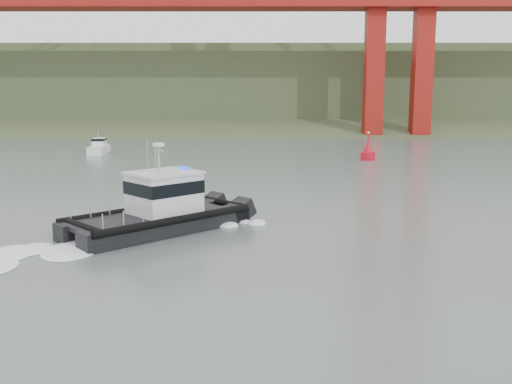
{
  "coord_description": "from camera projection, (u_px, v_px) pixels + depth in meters",
  "views": [
    {
      "loc": [
        -1.55,
        -21.52,
        7.32
      ],
      "look_at": [
        -1.55,
        6.88,
        2.4
      ],
      "focal_mm": 40.0,
      "sensor_mm": 36.0,
      "label": 1
    }
  ],
  "objects": [
    {
      "name": "nav_buoy",
      "position": [
        368.0,
        152.0,
        63.4
      ],
      "size": [
        1.61,
        1.61,
        3.35
      ],
      "color": "#B50C1D",
      "rests_on": "ground"
    },
    {
      "name": "ground",
      "position": [
        295.0,
        282.0,
        22.45
      ],
      "size": [
        400.0,
        400.0,
        0.0
      ],
      "primitive_type": "plane",
      "color": "slate",
      "rests_on": "ground"
    },
    {
      "name": "motorboat",
      "position": [
        99.0,
        148.0,
        70.14
      ],
      "size": [
        2.16,
        5.56,
        3.0
      ],
      "rotation": [
        0.0,
        0.0,
        0.06
      ],
      "color": "silver",
      "rests_on": "ground"
    },
    {
      "name": "headlands",
      "position": [
        262.0,
        95.0,
        144.91
      ],
      "size": [
        500.0,
        105.36,
        27.12
      ],
      "color": "#3A4C2B",
      "rests_on": "ground"
    },
    {
      "name": "patrol_boat",
      "position": [
        160.0,
        208.0,
        30.64
      ],
      "size": [
        9.85,
        9.62,
        4.9
      ],
      "rotation": [
        0.0,
        0.0,
        -0.81
      ],
      "color": "black",
      "rests_on": "ground"
    }
  ]
}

